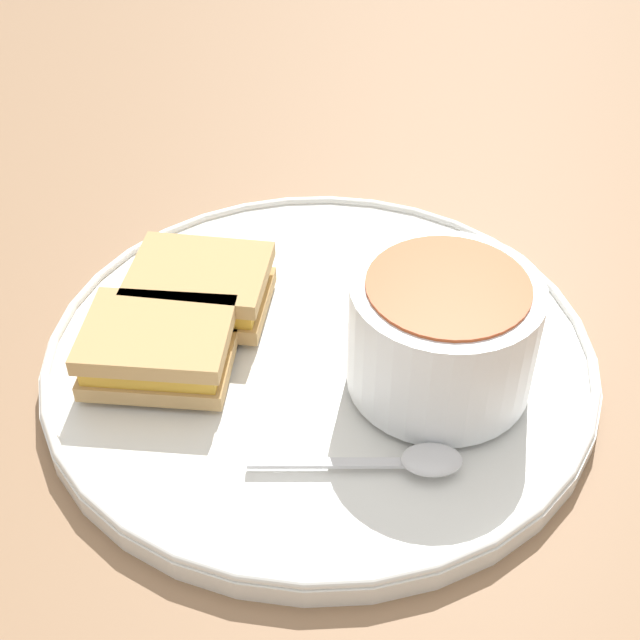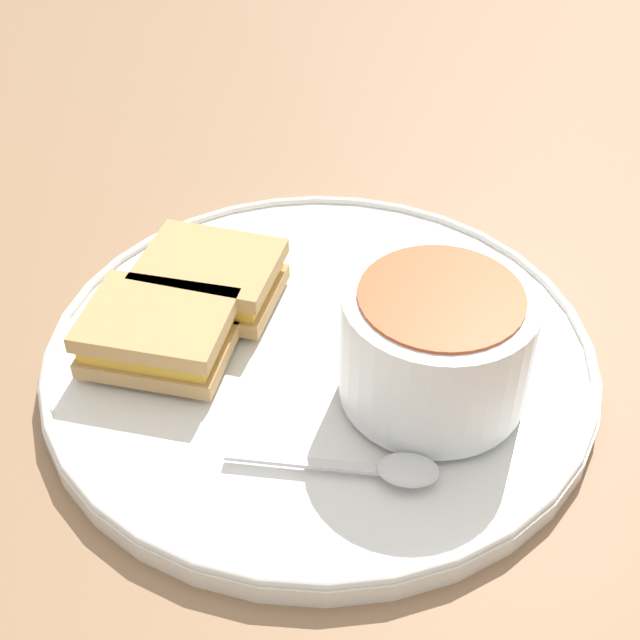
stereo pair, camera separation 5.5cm
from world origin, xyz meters
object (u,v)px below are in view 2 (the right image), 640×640
at_px(soup_bowl, 436,344).
at_px(sandwich_half_far, 158,333).
at_px(spoon, 390,469).
at_px(sandwich_half_near, 211,277).

distance_m(soup_bowl, sandwich_half_far, 0.17).
bearing_deg(sandwich_half_far, spoon, -13.70).
relative_size(spoon, sandwich_half_near, 1.26).
relative_size(spoon, sandwich_half_far, 1.22).
height_order(soup_bowl, sandwich_half_far, soup_bowl).
xyz_separation_m(soup_bowl, sandwich_half_far, (-0.17, -0.03, -0.02)).
xyz_separation_m(soup_bowl, spoon, (-0.00, -0.07, -0.03)).
bearing_deg(soup_bowl, spoon, -92.50).
height_order(spoon, sandwich_half_far, sandwich_half_far).
distance_m(soup_bowl, sandwich_half_near, 0.17).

